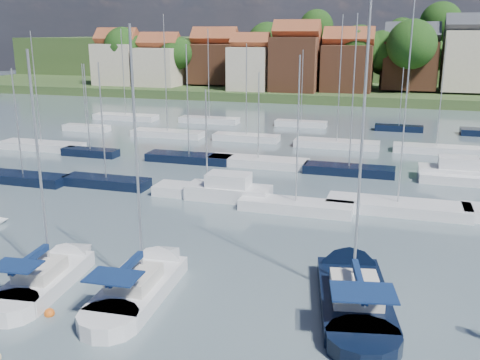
% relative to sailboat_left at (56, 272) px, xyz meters
% --- Properties ---
extents(ground, '(260.00, 260.00, 0.00)m').
position_rel_sailboat_left_xyz_m(ground, '(10.13, 36.91, -0.36)').
color(ground, '#495A63').
rests_on(ground, ground).
extents(sailboat_left, '(3.73, 10.30, 13.77)m').
position_rel_sailboat_left_xyz_m(sailboat_left, '(0.00, 0.00, 0.00)').
color(sailboat_left, silver).
rests_on(sailboat_left, ground).
extents(sailboat_centre, '(3.51, 11.23, 15.10)m').
position_rel_sailboat_left_xyz_m(sailboat_centre, '(5.41, 0.79, -0.01)').
color(sailboat_centre, silver).
rests_on(sailboat_centre, ground).
extents(sailboat_navy, '(5.71, 13.16, 17.61)m').
position_rel_sailboat_left_xyz_m(sailboat_navy, '(16.13, 3.31, -0.01)').
color(sailboat_navy, black).
rests_on(sailboat_navy, ground).
extents(buoy_c, '(0.52, 0.52, 0.52)m').
position_rel_sailboat_left_xyz_m(buoy_c, '(2.17, -3.68, -0.36)').
color(buoy_c, '#D85914').
rests_on(buoy_c, ground).
extents(buoy_e, '(0.50, 0.50, 0.50)m').
position_rel_sailboat_left_xyz_m(buoy_e, '(14.91, 4.07, -0.36)').
color(buoy_e, beige).
rests_on(buoy_e, ground).
extents(marina_field, '(79.62, 41.41, 15.93)m').
position_rel_sailboat_left_xyz_m(marina_field, '(12.04, 32.06, 0.07)').
color(marina_field, silver).
rests_on(marina_field, ground).
extents(far_shore_town, '(212.46, 90.00, 22.27)m').
position_rel_sailboat_left_xyz_m(far_shore_town, '(12.36, 129.57, 4.24)').
color(far_shore_town, '#44582C').
rests_on(far_shore_town, ground).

